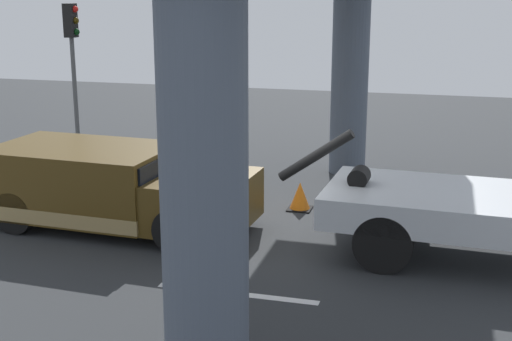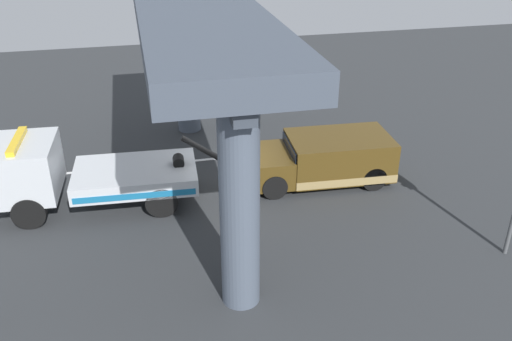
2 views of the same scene
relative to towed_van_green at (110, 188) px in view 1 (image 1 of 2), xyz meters
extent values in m
cube|color=#2D3033|center=(3.37, 0.00, -0.83)|extent=(60.00, 40.00, 0.10)
cube|color=silver|center=(3.37, -2.45, -0.78)|extent=(2.60, 0.16, 0.01)
cube|color=silver|center=(6.28, 0.06, 0.15)|extent=(3.96, 2.59, 0.55)
cube|color=#196B9E|center=(6.35, 1.26, 0.06)|extent=(3.64, 0.21, 0.20)
cylinder|color=black|center=(4.10, 0.17, 0.88)|extent=(1.42, 0.25, 1.07)
cylinder|color=black|center=(4.90, 0.13, 0.54)|extent=(0.38, 0.47, 0.36)
cylinder|color=black|center=(5.57, 1.13, -0.28)|extent=(1.01, 0.37, 1.00)
cylinder|color=black|center=(5.46, -0.94, -0.28)|extent=(1.01, 0.37, 1.00)
cube|color=#4C3814|center=(-0.58, 0.03, 0.13)|extent=(3.56, 2.37, 1.35)
cube|color=#4C3814|center=(2.01, -0.10, -0.07)|extent=(1.83, 2.20, 0.95)
cube|color=black|center=(1.17, -0.06, 0.42)|extent=(0.16, 1.94, 0.59)
cube|color=#9E8451|center=(-0.58, 0.03, -0.37)|extent=(3.58, 2.39, 0.28)
cylinder|color=black|center=(1.91, 0.86, -0.36)|extent=(0.85, 0.32, 0.84)
cylinder|color=black|center=(1.81, -1.05, -0.36)|extent=(0.85, 0.32, 0.84)
cylinder|color=black|center=(-1.48, 1.04, -0.36)|extent=(0.85, 0.32, 0.84)
cylinder|color=black|center=(-1.58, -0.88, -0.36)|extent=(0.85, 0.32, 0.84)
cylinder|color=#4C5666|center=(3.95, 5.49, 1.86)|extent=(0.93, 0.93, 5.27)
cylinder|color=#4C5666|center=(3.95, -5.50, 1.86)|extent=(0.93, 0.93, 5.27)
cylinder|color=#515456|center=(-3.63, 5.24, 0.88)|extent=(0.12, 0.12, 3.32)
cube|color=black|center=(-3.63, 5.24, 2.99)|extent=(0.28, 0.32, 0.90)
sphere|color=red|center=(-3.47, 5.24, 3.29)|extent=(0.18, 0.18, 0.18)
sphere|color=#3A2D06|center=(-3.47, 5.24, 2.99)|extent=(0.18, 0.18, 0.18)
sphere|color=black|center=(-3.47, 5.24, 2.69)|extent=(0.18, 0.18, 0.18)
cone|color=orange|center=(3.43, 2.03, -0.48)|extent=(0.46, 0.46, 0.60)
cube|color=black|center=(3.43, 2.03, -0.76)|extent=(0.51, 0.51, 0.03)
camera|label=1|loc=(6.31, -12.08, 3.84)|focal=49.11mm
camera|label=2|loc=(5.96, 16.07, 8.39)|focal=38.80mm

